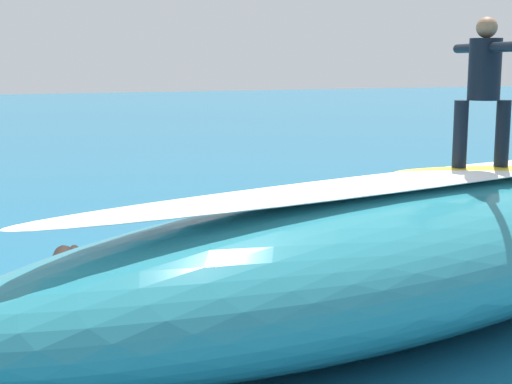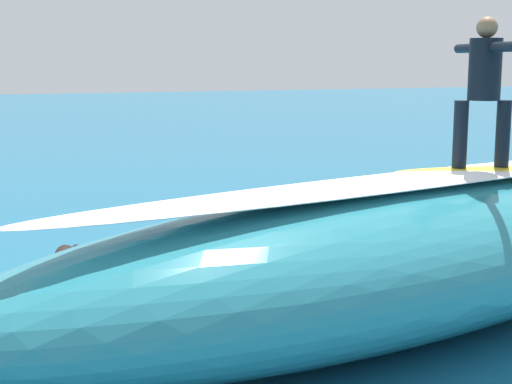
{
  "view_description": "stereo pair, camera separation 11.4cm",
  "coord_description": "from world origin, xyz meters",
  "px_view_note": "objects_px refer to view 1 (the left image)",
  "views": [
    {
      "loc": [
        3.97,
        8.38,
        2.78
      ],
      "look_at": [
        0.41,
        0.21,
        1.25
      ],
      "focal_mm": 53.38,
      "sensor_mm": 36.0,
      "label": 1
    },
    {
      "loc": [
        3.87,
        8.43,
        2.78
      ],
      "look_at": [
        0.41,
        0.21,
        1.25
      ],
      "focal_mm": 53.38,
      "sensor_mm": 36.0,
      "label": 2
    }
  ],
  "objects_px": {
    "surfboard_riding": "(480,171)",
    "surfer_paddling": "(62,262)",
    "surfer_riding": "(484,81)",
    "surfboard_paddling": "(62,277)"
  },
  "relations": [
    {
      "from": "surfer_riding",
      "to": "surfer_paddling",
      "type": "relative_size",
      "value": 1.0
    },
    {
      "from": "surfer_riding",
      "to": "surfer_paddling",
      "type": "xyz_separation_m",
      "value": [
        4.12,
        -3.08,
        -2.36
      ]
    },
    {
      "from": "surfboard_riding",
      "to": "surfer_paddling",
      "type": "bearing_deg",
      "value": -21.33
    },
    {
      "from": "surfer_riding",
      "to": "surfboard_paddling",
      "type": "height_order",
      "value": "surfer_riding"
    },
    {
      "from": "surfer_riding",
      "to": "surfer_paddling",
      "type": "bearing_deg",
      "value": -21.33
    },
    {
      "from": "surfboard_paddling",
      "to": "surfboard_riding",
      "type": "bearing_deg",
      "value": 69.1
    },
    {
      "from": "surfboard_paddling",
      "to": "surfer_riding",
      "type": "bearing_deg",
      "value": 69.1
    },
    {
      "from": "surfboard_riding",
      "to": "surfer_paddling",
      "type": "height_order",
      "value": "surfboard_riding"
    },
    {
      "from": "surfboard_paddling",
      "to": "surfer_paddling",
      "type": "distance_m",
      "value": 0.21
    },
    {
      "from": "surfboard_riding",
      "to": "surfer_paddling",
      "type": "xyz_separation_m",
      "value": [
        4.12,
        -3.08,
        -1.36
      ]
    }
  ]
}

